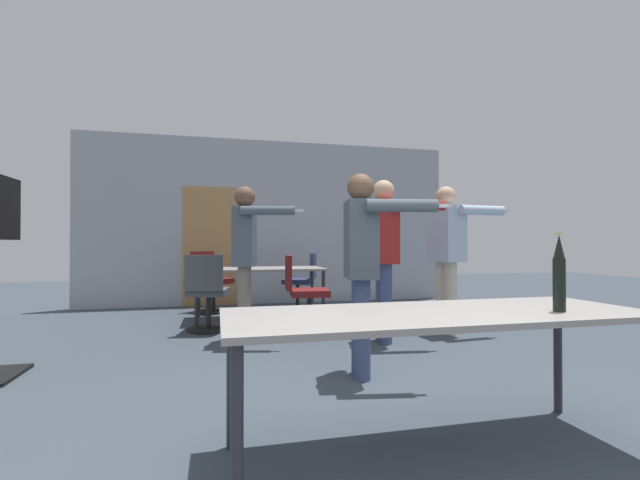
# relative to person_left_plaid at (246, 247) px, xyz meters

# --- Properties ---
(back_wall) EXTENTS (6.57, 0.12, 2.92)m
(back_wall) POSITION_rel_person_left_plaid_xyz_m (0.65, 2.96, 0.42)
(back_wall) COLOR #A3A8B2
(back_wall) RESTS_ON ground_plane
(conference_table_near) EXTENTS (2.14, 0.76, 0.72)m
(conference_table_near) POSITION_rel_person_left_plaid_xyz_m (0.78, -2.77, -0.37)
(conference_table_near) COLOR gray
(conference_table_near) RESTS_ON ground_plane
(conference_table_far) EXTENTS (1.82, 0.84, 0.72)m
(conference_table_far) POSITION_rel_person_left_plaid_xyz_m (0.28, 1.39, -0.38)
(conference_table_far) COLOR gray
(conference_table_far) RESTS_ON ground_plane
(person_left_plaid) EXTENTS (0.73, 0.68, 1.69)m
(person_left_plaid) POSITION_rel_person_left_plaid_xyz_m (0.00, 0.00, 0.00)
(person_left_plaid) COLOR slate
(person_left_plaid) RESTS_ON ground_plane
(person_far_watching) EXTENTS (0.78, 0.70, 1.76)m
(person_far_watching) POSITION_rel_person_left_plaid_xyz_m (1.47, -0.39, 0.03)
(person_far_watching) COLOR #3D4C75
(person_far_watching) RESTS_ON ground_plane
(person_near_casual) EXTENTS (0.84, 0.69, 1.75)m
(person_near_casual) POSITION_rel_person_left_plaid_xyz_m (2.38, -0.09, 0.02)
(person_near_casual) COLOR beige
(person_near_casual) RESTS_ON ground_plane
(person_right_polo) EXTENTS (0.72, 0.68, 1.63)m
(person_right_polo) POSITION_rel_person_left_plaid_xyz_m (0.83, -1.48, -0.05)
(person_right_polo) COLOR #3D4C75
(person_right_polo) RESTS_ON ground_plane
(office_chair_far_right) EXTENTS (0.64, 0.59, 0.91)m
(office_chair_far_right) POSITION_rel_person_left_plaid_xyz_m (1.06, 2.20, -0.61)
(office_chair_far_right) COLOR black
(office_chair_far_right) RESTS_ON ground_plane
(office_chair_mid_tucked) EXTENTS (0.68, 0.69, 0.95)m
(office_chair_mid_tucked) POSITION_rel_person_left_plaid_xyz_m (-0.41, 2.19, -0.59)
(office_chair_mid_tucked) COLOR black
(office_chair_mid_tucked) RESTS_ON ground_plane
(office_chair_side_rolled) EXTENTS (0.57, 0.52, 0.92)m
(office_chair_side_rolled) POSITION_rel_person_left_plaid_xyz_m (0.73, 0.43, -0.60)
(office_chair_side_rolled) COLOR black
(office_chair_side_rolled) RESTS_ON ground_plane
(office_chair_near_pushed) EXTENTS (0.54, 0.60, 0.93)m
(office_chair_near_pushed) POSITION_rel_person_left_plaid_xyz_m (-0.42, 0.62, -0.59)
(office_chair_near_pushed) COLOR black
(office_chair_near_pushed) RESTS_ON ground_plane
(beer_bottle) EXTENTS (0.06, 0.06, 0.40)m
(beer_bottle) POSITION_rel_person_left_plaid_xyz_m (1.37, -2.92, -0.13)
(beer_bottle) COLOR black
(beer_bottle) RESTS_ON conference_table_near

